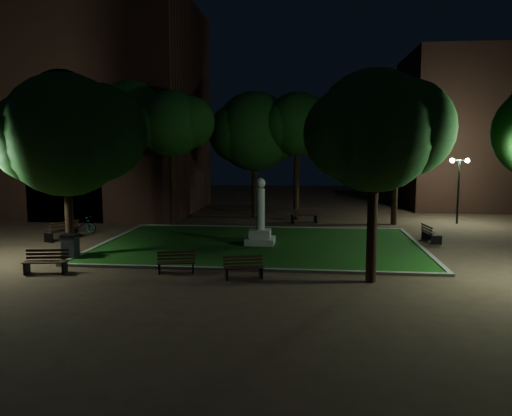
{
  "coord_description": "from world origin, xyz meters",
  "views": [
    {
      "loc": [
        2.32,
        -21.73,
        4.76
      ],
      "look_at": [
        -0.1,
        1.0,
        1.95
      ],
      "focal_mm": 35.0,
      "sensor_mm": 36.0,
      "label": 1
    }
  ],
  "objects_px": {
    "trash_bin": "(70,247)",
    "bench_right_side": "(430,234)",
    "monument": "(260,226)",
    "bench_left_side": "(62,231)",
    "bench_near_right": "(244,268)",
    "bicycle": "(81,225)",
    "bench_far_side": "(304,216)",
    "bench_near_left": "(176,263)",
    "bench_west_near": "(46,262)"
  },
  "relations": [
    {
      "from": "bench_near_right",
      "to": "bench_left_side",
      "type": "relative_size",
      "value": 0.81
    },
    {
      "from": "bench_west_near",
      "to": "bicycle",
      "type": "distance_m",
      "value": 9.06
    },
    {
      "from": "monument",
      "to": "bench_left_side",
      "type": "xyz_separation_m",
      "value": [
        -10.24,
        0.31,
        -0.49
      ]
    },
    {
      "from": "bench_right_side",
      "to": "bench_near_right",
      "type": "bearing_deg",
      "value": 126.6
    },
    {
      "from": "bench_far_side",
      "to": "trash_bin",
      "type": "distance_m",
      "value": 14.92
    },
    {
      "from": "monument",
      "to": "trash_bin",
      "type": "xyz_separation_m",
      "value": [
        -7.71,
        -3.91,
        -0.41
      ]
    },
    {
      "from": "trash_bin",
      "to": "bench_left_side",
      "type": "bearing_deg",
      "value": 120.93
    },
    {
      "from": "bench_right_side",
      "to": "bench_far_side",
      "type": "relative_size",
      "value": 0.89
    },
    {
      "from": "monument",
      "to": "bench_west_near",
      "type": "bearing_deg",
      "value": -140.61
    },
    {
      "from": "bench_near_right",
      "to": "bicycle",
      "type": "relative_size",
      "value": 0.88
    },
    {
      "from": "trash_bin",
      "to": "bench_right_side",
      "type": "bearing_deg",
      "value": 19.45
    },
    {
      "from": "bench_west_near",
      "to": "bench_right_side",
      "type": "height_order",
      "value": "bench_west_near"
    },
    {
      "from": "bench_west_near",
      "to": "bench_far_side",
      "type": "relative_size",
      "value": 0.93
    },
    {
      "from": "monument",
      "to": "bench_near_left",
      "type": "distance_m",
      "value": 6.21
    },
    {
      "from": "bench_right_side",
      "to": "bench_near_left",
      "type": "bearing_deg",
      "value": 117.15
    },
    {
      "from": "monument",
      "to": "bench_left_side",
      "type": "bearing_deg",
      "value": 178.27
    },
    {
      "from": "monument",
      "to": "bench_right_side",
      "type": "bearing_deg",
      "value": 12.03
    },
    {
      "from": "trash_bin",
      "to": "bicycle",
      "type": "bearing_deg",
      "value": 111.86
    },
    {
      "from": "bicycle",
      "to": "trash_bin",
      "type": "bearing_deg",
      "value": -157.99
    },
    {
      "from": "bench_west_near",
      "to": "bench_right_side",
      "type": "distance_m",
      "value": 17.87
    },
    {
      "from": "bench_near_left",
      "to": "bicycle",
      "type": "height_order",
      "value": "bicycle"
    },
    {
      "from": "bench_right_side",
      "to": "bicycle",
      "type": "height_order",
      "value": "bicycle"
    },
    {
      "from": "bench_west_near",
      "to": "trash_bin",
      "type": "height_order",
      "value": "trash_bin"
    },
    {
      "from": "trash_bin",
      "to": "bicycle",
      "type": "distance_m",
      "value": 6.85
    },
    {
      "from": "bench_far_side",
      "to": "bench_left_side",
      "type": "bearing_deg",
      "value": 14.02
    },
    {
      "from": "monument",
      "to": "bicycle",
      "type": "distance_m",
      "value": 10.56
    },
    {
      "from": "bench_left_side",
      "to": "bench_far_side",
      "type": "xyz_separation_m",
      "value": [
        12.31,
        7.06,
        -0.02
      ]
    },
    {
      "from": "monument",
      "to": "bench_left_side",
      "type": "relative_size",
      "value": 1.68
    },
    {
      "from": "monument",
      "to": "trash_bin",
      "type": "distance_m",
      "value": 8.65
    },
    {
      "from": "bench_near_left",
      "to": "bicycle",
      "type": "relative_size",
      "value": 0.87
    },
    {
      "from": "bench_left_side",
      "to": "bicycle",
      "type": "height_order",
      "value": "bench_left_side"
    },
    {
      "from": "bench_left_side",
      "to": "bench_near_left",
      "type": "bearing_deg",
      "value": 74.92
    },
    {
      "from": "monument",
      "to": "trash_bin",
      "type": "height_order",
      "value": "monument"
    },
    {
      "from": "bench_right_side",
      "to": "bench_left_side",
      "type": "bearing_deg",
      "value": 88.08
    },
    {
      "from": "monument",
      "to": "bench_west_near",
      "type": "height_order",
      "value": "monument"
    },
    {
      "from": "bicycle",
      "to": "bench_far_side",
      "type": "bearing_deg",
      "value": -68.13
    },
    {
      "from": "bench_near_right",
      "to": "bicycle",
      "type": "height_order",
      "value": "bicycle"
    },
    {
      "from": "bench_right_side",
      "to": "trash_bin",
      "type": "height_order",
      "value": "trash_bin"
    },
    {
      "from": "bicycle",
      "to": "bench_right_side",
      "type": "bearing_deg",
      "value": -91.85
    },
    {
      "from": "bench_near_left",
      "to": "bench_near_right",
      "type": "bearing_deg",
      "value": -23.8
    },
    {
      "from": "bench_west_near",
      "to": "bench_right_side",
      "type": "bearing_deg",
      "value": 17.17
    },
    {
      "from": "bench_left_side",
      "to": "bicycle",
      "type": "bearing_deg",
      "value": -156.53
    },
    {
      "from": "monument",
      "to": "bench_near_right",
      "type": "height_order",
      "value": "monument"
    },
    {
      "from": "bench_right_side",
      "to": "bench_far_side",
      "type": "distance_m",
      "value": 8.46
    },
    {
      "from": "bench_near_left",
      "to": "bench_right_side",
      "type": "relative_size",
      "value": 0.94
    },
    {
      "from": "bicycle",
      "to": "bench_near_right",
      "type": "bearing_deg",
      "value": -129.69
    },
    {
      "from": "bench_near_right",
      "to": "trash_bin",
      "type": "bearing_deg",
      "value": 148.0
    },
    {
      "from": "monument",
      "to": "bench_right_side",
      "type": "relative_size",
      "value": 1.99
    },
    {
      "from": "bench_far_side",
      "to": "bench_near_right",
      "type": "bearing_deg",
      "value": 65.4
    },
    {
      "from": "monument",
      "to": "bench_left_side",
      "type": "height_order",
      "value": "monument"
    }
  ]
}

